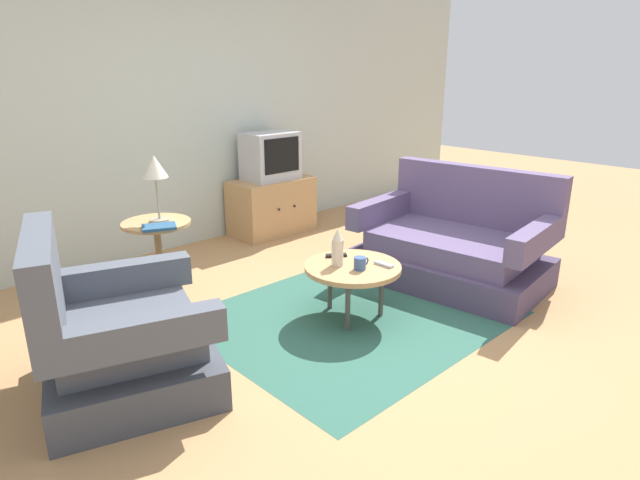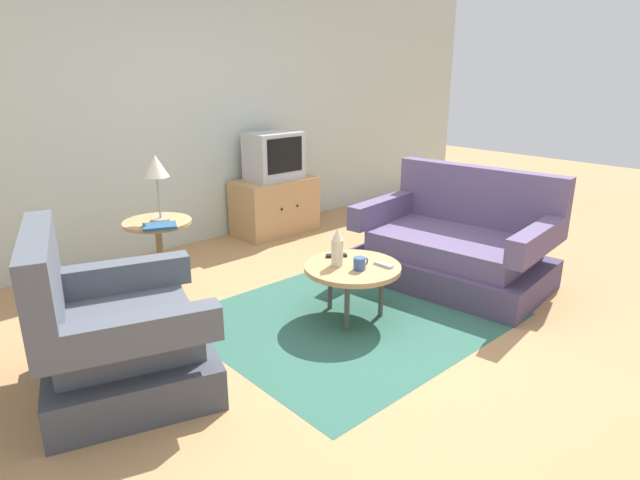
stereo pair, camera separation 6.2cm
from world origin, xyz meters
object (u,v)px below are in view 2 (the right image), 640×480
Objects in this scene: tv_stand at (275,206)px; mug at (360,263)px; table_lamp at (156,170)px; tv_remote_silver at (383,265)px; vase at (337,248)px; armchair at (115,338)px; coffee_table at (352,270)px; tv_remote_dark at (336,255)px; television at (274,156)px; couch at (456,247)px; side_table at (159,245)px; book at (160,226)px.

mug is (-0.90, -2.12, 0.15)m from tv_stand.
tv_stand is 1.81× the size of table_lamp.
vase is at bearing 42.74° from tv_remote_silver.
coffee_table is (1.61, -0.28, 0.06)m from armchair.
tv_remote_dark is (0.12, 0.13, -0.12)m from vase.
table_lamp is (0.75, 0.87, 0.73)m from armchair.
television is (0.00, -0.00, 0.55)m from tv_stand.
mug is (1.59, -0.37, 0.14)m from armchair.
television is at bearing 0.78° from couch.
vase is 0.19m from mug.
television is at bearing 67.02° from mug.
armchair is at bearing 75.43° from couch.
coffee_table is 2.26m from television.
couch is 1.17m from tv_remote_dark.
tv_stand is (2.49, 1.75, -0.01)m from armchair.
table_lamp is (0.03, -0.01, 0.56)m from side_table.
table_lamp is 1.61m from mug.
vase reaches higher than side_table.
side_table is at bearing 124.96° from mug.
couch reaches higher than book.
television is 2.33m from mug.
table_lamp is 1.42m from vase.
couch is at bearing -161.04° from tv_remote_dark.
armchair is 1.34× the size of tv_stand.
mug is at bearing 82.99° from couch.
couch is 2.49m from table_lamp.
table_lamp is 1.76m from tv_remote_silver.
couch is (2.78, -0.37, -0.02)m from armchair.
table_lamp is 0.41m from book.
table_lamp is 3.19× the size of tv_remote_dark.
side_table is (0.72, 0.88, 0.16)m from armchair.
tv_remote_silver is (-0.72, -2.18, -0.43)m from television.
armchair is 2.12× the size of television.
book reaches higher than tv_stand.
tv_stand is 1.58× the size of television.
armchair is at bearing -130.71° from table_lamp.
tv_stand is at bearing 27.00° from table_lamp.
coffee_table is (-1.17, 0.09, 0.08)m from couch.
couch reaches higher than vase.
tv_remote_silver is (1.76, -0.43, 0.10)m from armchair.
table_lamp is (-2.03, 1.23, 0.74)m from couch.
mug is at bearing 66.45° from tv_remote_silver.
mug is (0.06, -0.16, -0.09)m from vase.
couch reaches higher than tv_remote_silver.
vase is at bearing -116.05° from tv_stand.
book reaches higher than vase.
tv_remote_dark is at bearing -45.99° from table_lamp.
armchair is 3.09m from television.
tv_remote_silver is (-1.02, -0.07, 0.12)m from couch.
table_lamp is (-0.87, 1.14, 0.66)m from coffee_table.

